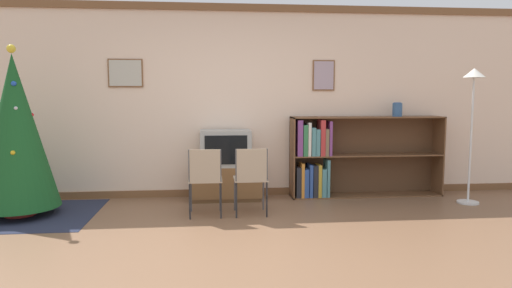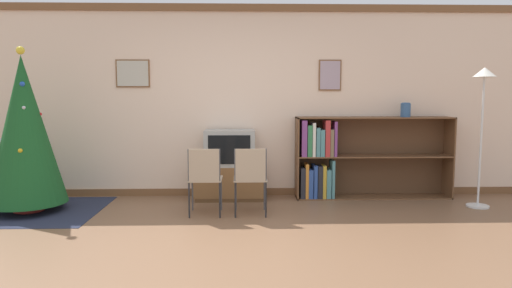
# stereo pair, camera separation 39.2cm
# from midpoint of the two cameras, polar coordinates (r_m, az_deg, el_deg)

# --- Properties ---
(ground_plane) EXTENTS (24.00, 24.00, 0.00)m
(ground_plane) POSITION_cam_midpoint_polar(r_m,az_deg,el_deg) (4.39, -0.52, -13.05)
(ground_plane) COLOR brown
(wall_back) EXTENTS (9.15, 0.11, 2.70)m
(wall_back) POSITION_cam_midpoint_polar(r_m,az_deg,el_deg) (6.52, -0.94, 5.34)
(wall_back) COLOR beige
(wall_back) RESTS_ON ground_plane
(area_rug) EXTENTS (1.77, 1.53, 0.01)m
(area_rug) POSITION_cam_midpoint_polar(r_m,az_deg,el_deg) (6.32, -24.92, -7.61)
(area_rug) COLOR #23283D
(area_rug) RESTS_ON ground_plane
(christmas_tree) EXTENTS (0.93, 0.93, 2.02)m
(christmas_tree) POSITION_cam_midpoint_polar(r_m,az_deg,el_deg) (6.16, -25.35, 1.52)
(christmas_tree) COLOR maroon
(christmas_tree) RESTS_ON area_rug
(tv_console) EXTENTS (0.97, 0.44, 0.47)m
(tv_console) POSITION_cam_midpoint_polar(r_m,az_deg,el_deg) (6.35, -1.51, -4.81)
(tv_console) COLOR brown
(tv_console) RESTS_ON ground_plane
(television) EXTENTS (0.69, 0.43, 0.49)m
(television) POSITION_cam_midpoint_polar(r_m,az_deg,el_deg) (6.27, -1.52, -0.49)
(television) COLOR #9E9E99
(television) RESTS_ON tv_console
(folding_chair_left) EXTENTS (0.40, 0.40, 0.82)m
(folding_chair_left) POSITION_cam_midpoint_polar(r_m,az_deg,el_deg) (5.44, -4.36, -4.15)
(folding_chair_left) COLOR tan
(folding_chair_left) RESTS_ON ground_plane
(folding_chair_right) EXTENTS (0.40, 0.40, 0.82)m
(folding_chair_right) POSITION_cam_midpoint_polar(r_m,az_deg,el_deg) (5.44, 1.36, -4.13)
(folding_chair_right) COLOR tan
(folding_chair_right) RESTS_ON ground_plane
(bookshelf) EXTENTS (2.17, 0.36, 1.14)m
(bookshelf) POSITION_cam_midpoint_polar(r_m,az_deg,el_deg) (6.55, 12.62, -1.78)
(bookshelf) COLOR brown
(bookshelf) RESTS_ON ground_plane
(vase) EXTENTS (0.14, 0.14, 0.20)m
(vase) POSITION_cam_midpoint_polar(r_m,az_deg,el_deg) (6.73, 19.80, 4.07)
(vase) COLOR #335684
(vase) RESTS_ON bookshelf
(standing_lamp) EXTENTS (0.28, 0.28, 1.79)m
(standing_lamp) POSITION_cam_midpoint_polar(r_m,az_deg,el_deg) (6.54, 28.10, 4.81)
(standing_lamp) COLOR silver
(standing_lamp) RESTS_ON ground_plane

